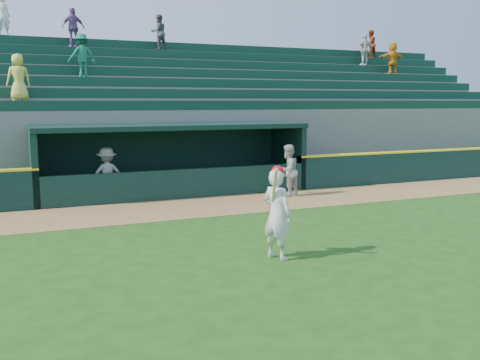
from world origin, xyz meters
The scene contains 9 objects.
ground centered at (0.00, 0.00, 0.00)m, with size 120.00×120.00×0.00m, color #204912.
warning_track centered at (0.00, 4.90, 0.01)m, with size 40.00×3.00×0.01m, color olive.
field_wall_right centered at (12.25, 6.55, 0.60)m, with size 15.50×0.30×1.20m, color black.
wall_stripe_right centered at (12.25, 6.55, 1.23)m, with size 15.50×0.32×0.06m, color yellow.
dugout_player_front centered at (3.48, 5.55, 0.89)m, with size 0.87×0.68×1.79m, color #A4A49F.
dugout_player_inside centered at (-2.38, 7.13, 0.88)m, with size 1.14×0.65×1.76m, color #9C9C97.
dugout centered at (0.00, 8.00, 1.36)m, with size 9.40×2.80×2.46m.
stands centered at (0.00, 12.57, 2.40)m, with size 34.50×6.28×7.59m.
batter_at_plate centered at (-0.25, -0.92, 0.98)m, with size 0.70×0.88×1.97m.
Camera 1 is at (-5.19, -10.54, 3.25)m, focal length 40.00 mm.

